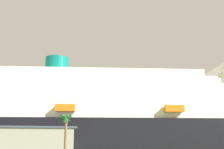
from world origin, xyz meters
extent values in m
cube|color=black|center=(3.87, 55.10, 7.19)|extent=(198.39, 55.60, 14.37)
cube|color=white|center=(3.87, 55.10, 15.96)|extent=(174.74, 50.22, 3.17)
cube|color=white|center=(-0.02, 55.56, 19.13)|extent=(164.91, 48.74, 3.17)
cube|color=white|center=(-3.91, 56.03, 22.31)|extent=(158.65, 47.67, 3.17)
cube|color=white|center=(-7.80, 56.50, 25.48)|extent=(148.30, 45.94, 3.17)
cube|color=white|center=(-11.69, 56.97, 28.66)|extent=(142.54, 44.95, 3.17)
cube|color=white|center=(-15.58, 57.43, 31.83)|extent=(133.15, 43.57, 3.17)
cube|color=white|center=(-19.47, 57.90, 35.01)|extent=(126.61, 41.98, 3.17)
cylinder|color=#0C7266|center=(-25.30, 58.60, 40.67)|extent=(12.99, 12.99, 8.14)
cube|color=orange|center=(-20.83, 41.07, 18.18)|extent=(8.32, 4.13, 2.80)
cube|color=orange|center=(24.55, 35.61, 18.18)|extent=(8.32, 4.13, 2.80)
cylinder|color=brown|center=(-20.99, -1.56, 4.89)|extent=(0.64, 0.64, 9.77)
cone|color=#287233|center=(-20.59, -1.57, 9.87)|extent=(0.80, 3.02, 2.67)
cone|color=#287233|center=(-20.73, -1.25, 9.87)|extent=(3.04, 2.68, 1.80)
cone|color=#287233|center=(-21.24, -1.25, 9.87)|extent=(2.97, 2.62, 2.16)
cone|color=#287233|center=(-21.38, -1.49, 9.87)|extent=(1.24, 3.25, 2.38)
cone|color=#287233|center=(-21.12, -1.93, 9.87)|extent=(3.17, 1.72, 2.49)
cone|color=#287233|center=(-20.74, -1.87, 9.87)|extent=(2.84, 2.42, 2.61)
sphere|color=#287233|center=(-20.99, -1.56, 9.77)|extent=(1.10, 1.10, 1.10)
camera|label=1|loc=(-22.26, -74.71, 3.64)|focal=44.45mm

